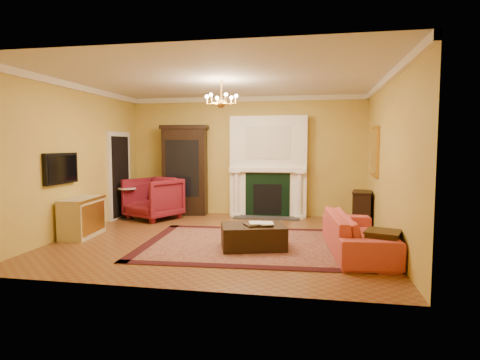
% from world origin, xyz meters
% --- Properties ---
extents(floor, '(6.00, 5.50, 0.02)m').
position_xyz_m(floor, '(0.00, 0.00, -0.01)').
color(floor, brown).
rests_on(floor, ground).
extents(ceiling, '(6.00, 5.50, 0.02)m').
position_xyz_m(ceiling, '(0.00, 0.00, 3.01)').
color(ceiling, silver).
rests_on(ceiling, wall_back).
extents(wall_back, '(6.00, 0.02, 3.00)m').
position_xyz_m(wall_back, '(0.00, 2.76, 1.50)').
color(wall_back, gold).
rests_on(wall_back, floor).
extents(wall_front, '(6.00, 0.02, 3.00)m').
position_xyz_m(wall_front, '(0.00, -2.76, 1.50)').
color(wall_front, gold).
rests_on(wall_front, floor).
extents(wall_left, '(0.02, 5.50, 3.00)m').
position_xyz_m(wall_left, '(-3.01, 0.00, 1.50)').
color(wall_left, gold).
rests_on(wall_left, floor).
extents(wall_right, '(0.02, 5.50, 3.00)m').
position_xyz_m(wall_right, '(3.01, 0.00, 1.50)').
color(wall_right, gold).
rests_on(wall_right, floor).
extents(fireplace, '(1.90, 0.70, 2.50)m').
position_xyz_m(fireplace, '(0.60, 2.57, 1.19)').
color(fireplace, white).
rests_on(fireplace, wall_back).
extents(crown_molding, '(6.00, 5.50, 0.12)m').
position_xyz_m(crown_molding, '(0.00, 0.96, 2.94)').
color(crown_molding, white).
rests_on(crown_molding, ceiling).
extents(doorway, '(0.08, 1.05, 2.10)m').
position_xyz_m(doorway, '(-2.95, 1.70, 1.05)').
color(doorway, silver).
rests_on(doorway, wall_left).
extents(tv_panel, '(0.09, 0.95, 0.58)m').
position_xyz_m(tv_panel, '(-2.95, -0.60, 1.35)').
color(tv_panel, black).
rests_on(tv_panel, wall_left).
extents(gilt_mirror, '(0.06, 0.76, 1.05)m').
position_xyz_m(gilt_mirror, '(2.97, 1.40, 1.65)').
color(gilt_mirror, gold).
rests_on(gilt_mirror, wall_right).
extents(chandelier, '(0.63, 0.55, 0.53)m').
position_xyz_m(chandelier, '(-0.00, 0.00, 2.61)').
color(chandelier, gold).
rests_on(chandelier, ceiling).
extents(oriental_rug, '(3.98, 3.07, 0.02)m').
position_xyz_m(oriental_rug, '(0.61, -0.37, 0.01)').
color(oriental_rug, '#400D0F').
rests_on(oriental_rug, floor).
extents(china_cabinet, '(1.14, 0.60, 2.19)m').
position_xyz_m(china_cabinet, '(-1.53, 2.49, 1.09)').
color(china_cabinet, black).
rests_on(china_cabinet, floor).
extents(wingback_armchair, '(1.41, 1.38, 1.10)m').
position_xyz_m(wingback_armchair, '(-2.08, 1.67, 0.55)').
color(wingback_armchair, maroon).
rests_on(wingback_armchair, floor).
extents(pedestal_table, '(0.43, 0.43, 0.76)m').
position_xyz_m(pedestal_table, '(-2.70, 1.57, 0.44)').
color(pedestal_table, black).
rests_on(pedestal_table, floor).
extents(commode, '(0.56, 1.05, 0.76)m').
position_xyz_m(commode, '(-2.73, -0.31, 0.38)').
color(commode, '#C2B58E').
rests_on(commode, floor).
extents(coral_sofa, '(0.86, 2.28, 0.87)m').
position_xyz_m(coral_sofa, '(2.44, -0.61, 0.44)').
color(coral_sofa, '#C4453E').
rests_on(coral_sofa, floor).
extents(end_table, '(0.56, 0.56, 0.51)m').
position_xyz_m(end_table, '(2.72, -1.31, 0.26)').
color(end_table, '#33210E').
rests_on(end_table, floor).
extents(console_table, '(0.47, 0.71, 0.74)m').
position_xyz_m(console_table, '(2.78, 1.79, 0.37)').
color(console_table, black).
rests_on(console_table, floor).
extents(leather_ottoman, '(1.24, 1.04, 0.40)m').
position_xyz_m(leather_ottoman, '(0.70, -0.63, 0.22)').
color(leather_ottoman, black).
rests_on(leather_ottoman, oriental_rug).
extents(ottoman_tray, '(0.53, 0.50, 0.03)m').
position_xyz_m(ottoman_tray, '(0.79, -0.67, 0.43)').
color(ottoman_tray, black).
rests_on(ottoman_tray, leather_ottoman).
extents(book_a, '(0.23, 0.08, 0.31)m').
position_xyz_m(book_a, '(0.64, -0.71, 0.60)').
color(book_a, gray).
rests_on(book_a, ottoman_tray).
extents(book_b, '(0.23, 0.07, 0.31)m').
position_xyz_m(book_b, '(0.82, -0.68, 0.60)').
color(book_b, gray).
rests_on(book_b, ottoman_tray).
extents(topiary_left, '(0.16, 0.16, 0.43)m').
position_xyz_m(topiary_left, '(0.08, 2.53, 1.47)').
color(topiary_left, gray).
rests_on(topiary_left, fireplace).
extents(topiary_right, '(0.17, 0.17, 0.45)m').
position_xyz_m(topiary_right, '(1.11, 2.53, 1.48)').
color(topiary_right, gray).
rests_on(topiary_right, fireplace).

